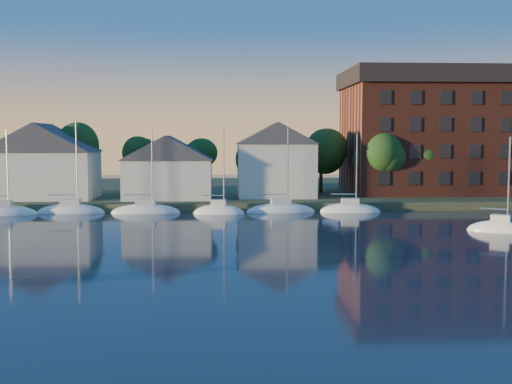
{
  "coord_description": "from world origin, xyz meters",
  "views": [
    {
      "loc": [
        0.93,
        -25.52,
        8.65
      ],
      "look_at": [
        3.42,
        22.0,
        4.7
      ],
      "focal_mm": 45.0,
      "sensor_mm": 36.0,
      "label": 1
    }
  ],
  "objects": [
    {
      "name": "condo_block",
      "position": [
        34.0,
        64.95,
        9.79
      ],
      "size": [
        31.0,
        17.0,
        17.4
      ],
      "color": "brown",
      "rests_on": "shoreline_land"
    },
    {
      "name": "shoreline_land",
      "position": [
        0.0,
        75.0,
        0.0
      ],
      "size": [
        160.0,
        50.0,
        2.0
      ],
      "primitive_type": "cube",
      "color": "#343B22",
      "rests_on": "ground"
    },
    {
      "name": "wooden_dock",
      "position": [
        0.0,
        52.0,
        0.0
      ],
      "size": [
        120.0,
        3.0,
        1.0
      ],
      "primitive_type": "cube",
      "color": "brown",
      "rests_on": "ground"
    },
    {
      "name": "clubhouse_west",
      "position": [
        -22.0,
        58.0,
        5.93
      ],
      "size": [
        13.65,
        9.45,
        9.64
      ],
      "color": "white",
      "rests_on": "shoreline_land"
    },
    {
      "name": "moored_fleet",
      "position": [
        -12.0,
        49.0,
        0.1
      ],
      "size": [
        63.5,
        2.4,
        12.05
      ],
      "color": "white",
      "rests_on": "ground"
    },
    {
      "name": "clubhouse_east",
      "position": [
        8.0,
        59.0,
        6.0
      ],
      "size": [
        10.5,
        8.4,
        9.8
      ],
      "color": "white",
      "rests_on": "shoreline_land"
    },
    {
      "name": "drifting_sailboat_right",
      "position": [
        26.7,
        32.2,
        0.1
      ],
      "size": [
        6.23,
        4.84,
        9.95
      ],
      "rotation": [
        0.0,
        0.0,
        -0.54
      ],
      "color": "white",
      "rests_on": "ground"
    },
    {
      "name": "clubhouse_centre",
      "position": [
        -6.0,
        57.0,
        5.13
      ],
      "size": [
        11.55,
        8.4,
        8.08
      ],
      "color": "white",
      "rests_on": "shoreline_land"
    },
    {
      "name": "tree_line",
      "position": [
        2.0,
        63.0,
        7.18
      ],
      "size": [
        93.4,
        5.4,
        8.9
      ],
      "color": "#39261A",
      "rests_on": "shoreline_land"
    },
    {
      "name": "ground",
      "position": [
        0.0,
        0.0,
        0.0
      ],
      "size": [
        260.0,
        260.0,
        0.0
      ],
      "primitive_type": "plane",
      "color": "black",
      "rests_on": "ground"
    }
  ]
}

